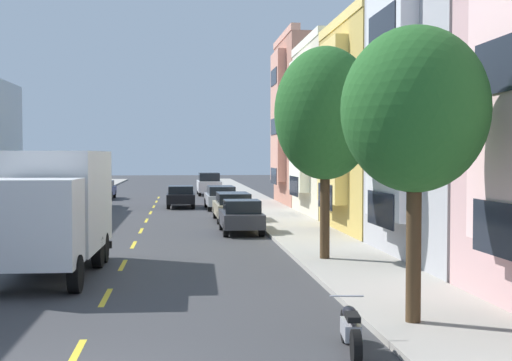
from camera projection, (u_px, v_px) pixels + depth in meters
ground_plane at (149, 216)px, 39.78m from camera, size 160.00×160.00×0.00m
sidewalk_left at (12, 219)px, 37.03m from camera, size 3.20×120.00×0.14m
sidewalk_right at (277, 216)px, 38.55m from camera, size 3.20×120.00×0.14m
lane_centerline_dashes at (144, 225)px, 34.32m from camera, size 0.14×47.20×0.01m
townhouse_third_mustard at (475, 130)px, 31.38m from camera, size 13.41×8.38×9.52m
townhouse_fourth_cream at (411, 132)px, 39.89m from camera, size 13.23×8.38×9.93m
townhouse_fifth_terracotta at (373, 124)px, 48.40m from camera, size 13.58×8.38×11.68m
street_tree_nearest at (415, 111)px, 13.72m from camera, size 2.91×2.91×5.85m
street_tree_second at (325, 114)px, 22.23m from camera, size 3.25×3.25×6.77m
delivery_box_truck at (55, 206)px, 20.20m from camera, size 2.58×7.15×3.57m
parked_sedan_navy at (102, 189)px, 54.89m from camera, size 1.80×4.50×1.43m
parked_wagon_red at (49, 211)px, 32.82m from camera, size 1.85×4.71×1.50m
parked_wagon_silver at (221, 197)px, 44.29m from camera, size 1.93×4.74×1.50m
parked_wagon_champagne at (233, 206)px, 36.37m from camera, size 1.89×4.73×1.50m
parked_suv_teal at (88, 193)px, 45.81m from camera, size 2.01×4.83×1.93m
parked_hatchback_charcoal at (241, 216)px, 30.70m from camera, size 1.76×4.01×1.50m
parked_suv_white at (209, 184)px, 60.19m from camera, size 2.01×4.82×1.93m
parked_sedan_sky at (23, 225)px, 27.11m from camera, size 1.92×4.55×1.43m
moving_black_sedan at (181, 196)px, 46.07m from camera, size 1.80×4.50×1.43m
parked_motorcycle at (351, 330)px, 12.15m from camera, size 0.62×2.05×0.90m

